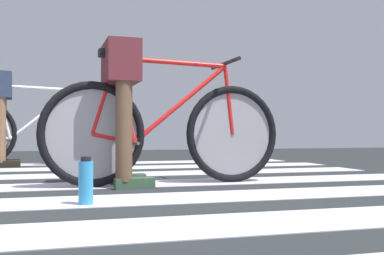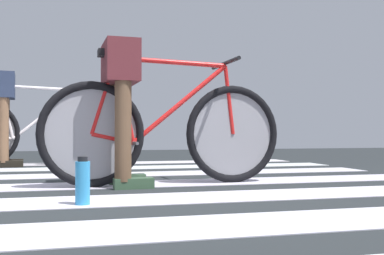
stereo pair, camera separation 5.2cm
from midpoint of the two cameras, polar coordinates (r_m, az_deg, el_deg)
The scene contains 7 objects.
ground at distance 2.63m, azimuth -12.01°, elevation -8.89°, with size 18.00×14.00×0.02m.
crosswalk_markings at distance 2.52m, azimuth -11.51°, elevation -9.00°, with size 5.44×6.55×0.00m.
bicycle_1_of_2 at distance 3.22m, azimuth -2.95°, elevation -0.34°, with size 1.74×0.52×0.93m.
cyclist_1_of_2 at distance 3.17m, azimuth -8.42°, elevation 4.25°, with size 0.33×0.42×0.99m.
bicycle_2_of_2 at distance 5.37m, azimuth -18.81°, elevation -0.43°, with size 1.73×0.52×0.93m.
cyclist_2_of_2 at distance 5.38m, azimuth -22.11°, elevation 2.52°, with size 0.35×0.43×1.02m.
water_bottle at distance 2.39m, azimuth -12.88°, elevation -6.65°, with size 0.07×0.07×0.25m.
Camera 2 is at (-0.08, -2.61, 0.39)m, focal length 42.67 mm.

